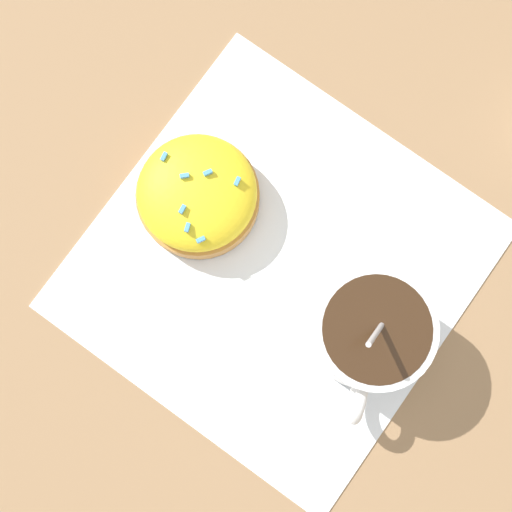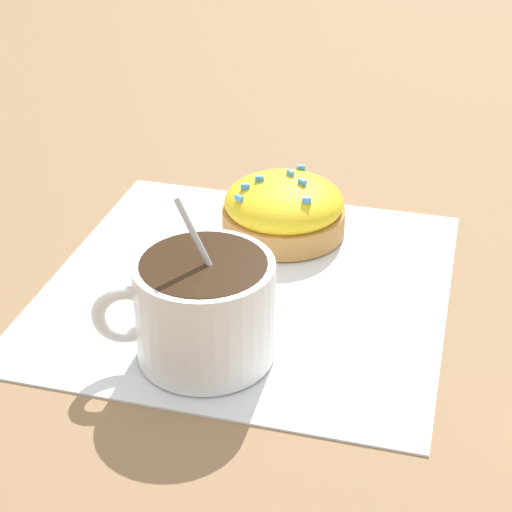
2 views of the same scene
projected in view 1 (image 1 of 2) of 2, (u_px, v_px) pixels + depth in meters
The scene contains 4 objects.
ground_plane at pixel (277, 266), 0.59m from camera, with size 3.00×3.00×0.00m, color #93704C.
paper_napkin at pixel (277, 266), 0.59m from camera, with size 0.31×0.31×0.00m.
coffee_cup at pixel (370, 333), 0.54m from camera, with size 0.09×0.11×0.11m.
frosted_pastry at pixel (198, 194), 0.58m from camera, with size 0.10×0.10×0.05m.
Camera 1 is at (-0.03, 0.07, 0.59)m, focal length 50.00 mm.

